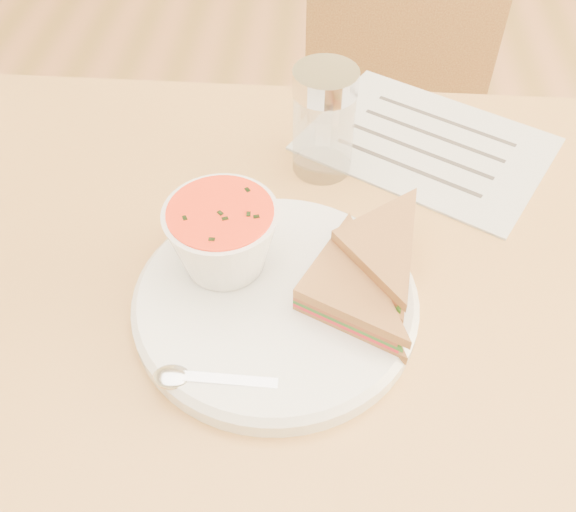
# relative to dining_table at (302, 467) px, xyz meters

# --- Properties ---
(dining_table) EXTENTS (1.00, 0.70, 0.75)m
(dining_table) POSITION_rel_dining_table_xyz_m (0.00, 0.00, 0.00)
(dining_table) COLOR #9C5630
(dining_table) RESTS_ON floor
(chair_far) EXTENTS (0.36, 0.36, 0.80)m
(chair_far) POSITION_rel_dining_table_xyz_m (0.14, 0.57, 0.03)
(chair_far) COLOR #59301A
(chair_far) RESTS_ON floor
(plate) EXTENTS (0.34, 0.34, 0.02)m
(plate) POSITION_rel_dining_table_xyz_m (-0.03, -0.01, 0.38)
(plate) COLOR white
(plate) RESTS_ON dining_table
(soup_bowl) EXTENTS (0.12, 0.12, 0.07)m
(soup_bowl) POSITION_rel_dining_table_xyz_m (-0.08, 0.02, 0.43)
(soup_bowl) COLOR white
(soup_bowl) RESTS_ON plate
(sandwich_half_a) EXTENTS (0.15, 0.15, 0.03)m
(sandwich_half_a) POSITION_rel_dining_table_xyz_m (-0.01, -0.03, 0.41)
(sandwich_half_a) COLOR #A8693B
(sandwich_half_a) RESTS_ON plate
(sandwich_half_b) EXTENTS (0.14, 0.14, 0.03)m
(sandwich_half_b) POSITION_rel_dining_table_xyz_m (0.02, 0.03, 0.42)
(sandwich_half_b) COLOR #A8693B
(sandwich_half_b) RESTS_ON plate
(spoon) EXTENTS (0.16, 0.03, 0.01)m
(spoon) POSITION_rel_dining_table_xyz_m (-0.06, -0.11, 0.40)
(spoon) COLOR silver
(spoon) RESTS_ON plate
(paper_menu) EXTENTS (0.33, 0.30, 0.00)m
(paper_menu) POSITION_rel_dining_table_xyz_m (0.13, 0.24, 0.38)
(paper_menu) COLOR silver
(paper_menu) RESTS_ON dining_table
(condiment_shaker) EXTENTS (0.08, 0.08, 0.12)m
(condiment_shaker) POSITION_rel_dining_table_xyz_m (0.01, 0.19, 0.44)
(condiment_shaker) COLOR silver
(condiment_shaker) RESTS_ON dining_table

